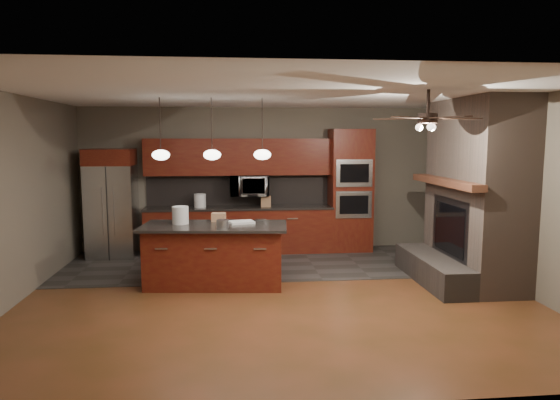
{
  "coord_description": "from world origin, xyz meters",
  "views": [
    {
      "loc": [
        -0.64,
        -6.82,
        2.21
      ],
      "look_at": [
        0.11,
        0.6,
        1.28
      ],
      "focal_mm": 32.0,
      "sensor_mm": 36.0,
      "label": 1
    }
  ],
  "objects": [
    {
      "name": "ground",
      "position": [
        0.0,
        0.0,
        0.0
      ],
      "size": [
        7.0,
        7.0,
        0.0
      ],
      "primitive_type": "plane",
      "color": "brown",
      "rests_on": "ground"
    },
    {
      "name": "ceiling",
      "position": [
        0.0,
        0.0,
        2.8
      ],
      "size": [
        7.0,
        6.0,
        0.02
      ],
      "primitive_type": "cube",
      "color": "white",
      "rests_on": "back_wall"
    },
    {
      "name": "back_wall",
      "position": [
        0.0,
        3.0,
        1.4
      ],
      "size": [
        7.0,
        0.02,
        2.8
      ],
      "primitive_type": "cube",
      "color": "#625B4E",
      "rests_on": "ground"
    },
    {
      "name": "right_wall",
      "position": [
        3.5,
        0.0,
        1.4
      ],
      "size": [
        0.02,
        6.0,
        2.8
      ],
      "primitive_type": "cube",
      "color": "#625B4E",
      "rests_on": "ground"
    },
    {
      "name": "left_wall",
      "position": [
        -3.5,
        0.0,
        1.4
      ],
      "size": [
        0.02,
        6.0,
        2.8
      ],
      "primitive_type": "cube",
      "color": "#625B4E",
      "rests_on": "ground"
    },
    {
      "name": "slate_tile_patch",
      "position": [
        0.0,
        1.8,
        0.01
      ],
      "size": [
        7.0,
        2.4,
        0.01
      ],
      "primitive_type": "cube",
      "color": "#363330",
      "rests_on": "ground"
    },
    {
      "name": "fireplace_column",
      "position": [
        3.04,
        0.4,
        1.3
      ],
      "size": [
        1.3,
        2.1,
        2.8
      ],
      "color": "#725D51",
      "rests_on": "ground"
    },
    {
      "name": "back_cabinetry",
      "position": [
        -0.48,
        2.74,
        0.89
      ],
      "size": [
        3.59,
        0.64,
        2.2
      ],
      "color": "#622512",
      "rests_on": "ground"
    },
    {
      "name": "oven_tower",
      "position": [
        1.7,
        2.69,
        1.19
      ],
      "size": [
        0.8,
        0.63,
        2.38
      ],
      "color": "#622512",
      "rests_on": "ground"
    },
    {
      "name": "microwave",
      "position": [
        -0.27,
        2.75,
        1.3
      ],
      "size": [
        0.73,
        0.41,
        0.5
      ],
      "primitive_type": "imported",
      "color": "silver",
      "rests_on": "back_cabinetry"
    },
    {
      "name": "refrigerator",
      "position": [
        -2.83,
        2.62,
        1.01
      ],
      "size": [
        0.86,
        0.75,
        2.01
      ],
      "color": "silver",
      "rests_on": "ground"
    },
    {
      "name": "kitchen_island",
      "position": [
        -0.88,
        0.59,
        0.47
      ],
      "size": [
        2.24,
        1.2,
        0.92
      ],
      "rotation": [
        0.0,
        0.0,
        -0.1
      ],
      "color": "#622512",
      "rests_on": "ground"
    },
    {
      "name": "white_bucket",
      "position": [
        -1.39,
        0.73,
        1.05
      ],
      "size": [
        0.3,
        0.3,
        0.27
      ],
      "primitive_type": "cylinder",
      "rotation": [
        0.0,
        0.0,
        -0.23
      ],
      "color": "silver",
      "rests_on": "kitchen_island"
    },
    {
      "name": "paint_can",
      "position": [
        -0.75,
        0.31,
        0.98
      ],
      "size": [
        0.23,
        0.23,
        0.12
      ],
      "primitive_type": "cylinder",
      "rotation": [
        0.0,
        0.0,
        -0.33
      ],
      "color": "#A8A9AD",
      "rests_on": "kitchen_island"
    },
    {
      "name": "paint_tray",
      "position": [
        -0.47,
        0.68,
        0.94
      ],
      "size": [
        0.41,
        0.33,
        0.04
      ],
      "primitive_type": "cube",
      "rotation": [
        0.0,
        0.0,
        0.23
      ],
      "color": "silver",
      "rests_on": "kitchen_island"
    },
    {
      "name": "cardboard_box",
      "position": [
        -0.82,
        0.9,
        0.99
      ],
      "size": [
        0.23,
        0.18,
        0.13
      ],
      "primitive_type": "cube",
      "rotation": [
        0.0,
        0.0,
        -0.16
      ],
      "color": "#A67956",
      "rests_on": "kitchen_island"
    },
    {
      "name": "counter_bucket",
      "position": [
        -1.21,
        2.7,
        1.03
      ],
      "size": [
        0.24,
        0.24,
        0.26
      ],
      "primitive_type": "cylinder",
      "rotation": [
        0.0,
        0.0,
        0.07
      ],
      "color": "white",
      "rests_on": "back_cabinetry"
    },
    {
      "name": "counter_box",
      "position": [
        0.04,
        2.65,
        1.01
      ],
      "size": [
        0.2,
        0.16,
        0.21
      ],
      "primitive_type": "cube",
      "rotation": [
        0.0,
        0.0,
        -0.05
      ],
      "color": "#A57955",
      "rests_on": "back_cabinetry"
    },
    {
      "name": "pendant_left",
      "position": [
        -1.65,
        0.7,
        1.96
      ],
      "size": [
        0.26,
        0.26,
        0.92
      ],
      "color": "black",
      "rests_on": "ceiling"
    },
    {
      "name": "pendant_center",
      "position": [
        -0.9,
        0.7,
        1.96
      ],
      "size": [
        0.26,
        0.26,
        0.92
      ],
      "color": "black",
      "rests_on": "ceiling"
    },
    {
      "name": "pendant_right",
      "position": [
        -0.15,
        0.7,
        1.96
      ],
      "size": [
        0.26,
        0.26,
        0.92
      ],
      "color": "black",
      "rests_on": "ceiling"
    },
    {
      "name": "ceiling_fan",
      "position": [
        1.8,
        -0.8,
        2.46
      ],
      "size": [
        1.27,
        1.33,
        0.41
      ],
      "color": "black",
      "rests_on": "ceiling"
    }
  ]
}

